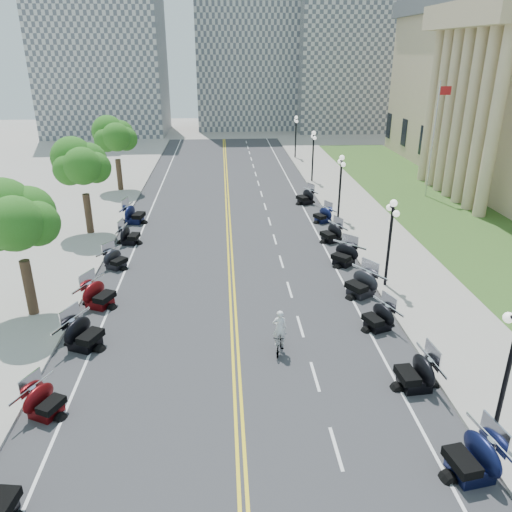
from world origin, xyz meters
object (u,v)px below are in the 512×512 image
object	(u,v)px
motorcycle_n_3	(473,456)
cyclist_rider	(280,316)
bicycle	(279,343)
flagpole	(433,141)

from	to	relation	value
motorcycle_n_3	cyclist_rider	distance (m)	9.00
motorcycle_n_3	bicycle	xyz separation A→B (m)	(-5.20, 7.28, -0.30)
flagpole	motorcycle_n_3	distance (m)	33.47
flagpole	cyclist_rider	bearing A→B (deg)	-123.69
flagpole	bicycle	world-z (taller)	flagpole
motorcycle_n_3	bicycle	world-z (taller)	motorcycle_n_3
motorcycle_n_3	bicycle	size ratio (longest dim) A/B	1.39
flagpole	bicycle	bearing A→B (deg)	-123.69
flagpole	cyclist_rider	distance (m)	29.14
motorcycle_n_3	cyclist_rider	bearing A→B (deg)	-154.00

